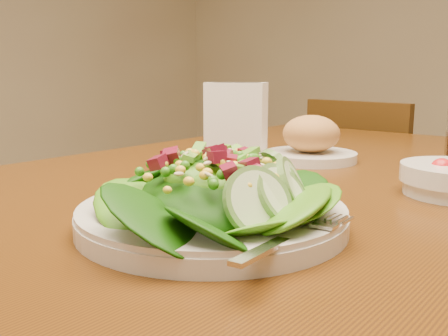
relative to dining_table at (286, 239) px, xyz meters
The scene contains 5 objects.
dining_table is the anchor object (origin of this frame).
chair_far 0.97m from the dining_table, 104.90° to the left, with size 0.43×0.43×0.83m.
salad_plate 0.31m from the dining_table, 72.30° to the right, with size 0.29×0.29×0.08m.
bread_plate 0.21m from the dining_table, 107.54° to the left, with size 0.17×0.17×0.09m.
napkin_holder 0.26m from the dining_table, 152.71° to the left, with size 0.13×0.10×0.14m.
Camera 1 is at (0.41, -0.66, 0.91)m, focal length 40.00 mm.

